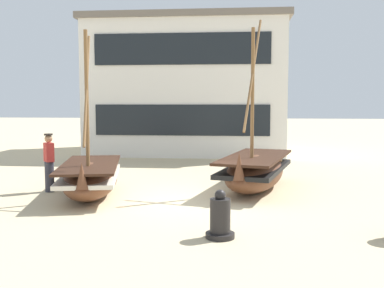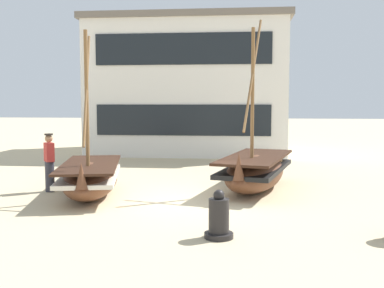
{
  "view_description": "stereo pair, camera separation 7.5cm",
  "coord_description": "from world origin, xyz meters",
  "px_view_note": "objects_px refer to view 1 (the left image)",
  "views": [
    {
      "loc": [
        1.3,
        -12.06,
        2.6
      ],
      "look_at": [
        0.0,
        1.0,
        1.4
      ],
      "focal_mm": 43.54,
      "sensor_mm": 36.0,
      "label": 1
    },
    {
      "loc": [
        1.37,
        -12.05,
        2.6
      ],
      "look_at": [
        0.0,
        1.0,
        1.4
      ],
      "focal_mm": 43.54,
      "sensor_mm": 36.0,
      "label": 2
    }
  ],
  "objects_px": {
    "fishing_boat_centre_large": "(255,171)",
    "fisherman_by_hull": "(49,163)",
    "fishing_boat_near_left": "(90,178)",
    "capstan_winch": "(220,219)",
    "harbor_building_main": "(188,87)"
  },
  "relations": [
    {
      "from": "fishing_boat_centre_large",
      "to": "fisherman_by_hull",
      "type": "height_order",
      "value": "fishing_boat_centre_large"
    },
    {
      "from": "fishing_boat_centre_large",
      "to": "fishing_boat_near_left",
      "type": "bearing_deg",
      "value": -163.14
    },
    {
      "from": "fishing_boat_near_left",
      "to": "fishing_boat_centre_large",
      "type": "xyz_separation_m",
      "value": [
        4.55,
        1.38,
        0.05
      ]
    },
    {
      "from": "capstan_winch",
      "to": "harbor_building_main",
      "type": "distance_m",
      "value": 15.77
    },
    {
      "from": "capstan_winch",
      "to": "fishing_boat_near_left",
      "type": "bearing_deg",
      "value": 135.87
    },
    {
      "from": "fisherman_by_hull",
      "to": "capstan_winch",
      "type": "distance_m",
      "value": 6.54
    },
    {
      "from": "fisherman_by_hull",
      "to": "capstan_winch",
      "type": "relative_size",
      "value": 1.8
    },
    {
      "from": "fishing_boat_near_left",
      "to": "fishing_boat_centre_large",
      "type": "height_order",
      "value": "fishing_boat_centre_large"
    },
    {
      "from": "capstan_winch",
      "to": "harbor_building_main",
      "type": "relative_size",
      "value": 0.09
    },
    {
      "from": "fishing_boat_near_left",
      "to": "fishing_boat_centre_large",
      "type": "bearing_deg",
      "value": 16.86
    },
    {
      "from": "fishing_boat_near_left",
      "to": "capstan_winch",
      "type": "distance_m",
      "value": 5.17
    },
    {
      "from": "fishing_boat_near_left",
      "to": "capstan_winch",
      "type": "height_order",
      "value": "fishing_boat_near_left"
    },
    {
      "from": "fishing_boat_centre_large",
      "to": "fisherman_by_hull",
      "type": "xyz_separation_m",
      "value": [
        -5.92,
        -0.88,
        0.26
      ]
    },
    {
      "from": "fishing_boat_near_left",
      "to": "fisherman_by_hull",
      "type": "relative_size",
      "value": 2.64
    },
    {
      "from": "fisherman_by_hull",
      "to": "harbor_building_main",
      "type": "xyz_separation_m",
      "value": [
        2.84,
        11.23,
        2.53
      ]
    }
  ]
}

